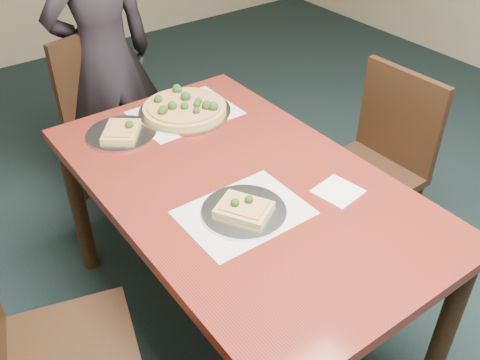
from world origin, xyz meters
TOP-DOWN VIEW (x-y plane):
  - dining_table at (-0.14, 0.74)m, footprint 0.90×1.50m
  - chair_far at (-0.14, 1.88)m, footprint 0.51×0.51m
  - chair_left at (-0.95, 0.66)m, footprint 0.52×0.52m
  - chair_right at (0.66, 0.76)m, footprint 0.43×0.43m
  - diner at (-0.09, 1.97)m, footprint 0.56×0.38m
  - placemat_main at (-0.04, 1.27)m, footprint 0.42×0.32m
  - placemat_near at (-0.23, 0.58)m, footprint 0.40×0.30m
  - pizza_pan at (-0.04, 1.27)m, footprint 0.39×0.39m
  - slice_plate_near at (-0.23, 0.58)m, footprint 0.28×0.28m
  - slice_plate_far at (-0.34, 1.27)m, footprint 0.28×0.28m
  - napkin at (0.09, 0.48)m, footprint 0.16×0.16m

SIDE VIEW (x-z plane):
  - chair_far at x=-0.14m, z-range 0.06..0.97m
  - chair_left at x=-0.95m, z-range 0.06..0.97m
  - chair_right at x=0.66m, z-range 0.06..0.97m
  - dining_table at x=-0.14m, z-range 0.28..1.03m
  - placemat_main at x=-0.04m, z-range 0.75..0.75m
  - placemat_near at x=-0.23m, z-range 0.75..0.75m
  - napkin at x=0.09m, z-range 0.75..0.76m
  - slice_plate_far at x=-0.34m, z-range 0.73..0.79m
  - diner at x=-0.09m, z-range 0.00..1.52m
  - slice_plate_near at x=-0.23m, z-range 0.74..0.79m
  - pizza_pan at x=-0.04m, z-range 0.74..0.81m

